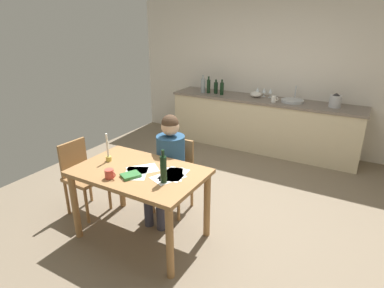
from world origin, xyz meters
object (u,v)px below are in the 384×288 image
Objects in this scene: chair_at_table at (175,172)px; sink_unit at (292,101)px; wine_bottle_on_table at (163,169)px; bottle_wine_red at (216,88)px; chair_side_empty at (82,174)px; wine_glass_near_sink at (271,91)px; wine_glass_by_kettle at (264,90)px; candlestick at (108,153)px; book_magazine at (131,175)px; stovetop_kettle at (335,101)px; mixing_bowl at (256,94)px; teacup_on_counter at (274,99)px; dining_table at (140,181)px; person_seated at (168,161)px; bottle_vinegar at (209,86)px; wine_glass_back_left at (258,90)px; bottle_sauce at (222,88)px; bottle_oil at (203,85)px; coffee_mug at (110,174)px.

sink_unit is (0.74, 2.38, 0.45)m from chair_at_table.
bottle_wine_red reaches higher than wine_bottle_on_table.
wine_glass_near_sink reaches higher than chair_side_empty.
bottle_wine_red is 1.61× the size of wine_glass_by_kettle.
candlestick reaches higher than book_magazine.
book_magazine is 0.77× the size of stovetop_kettle.
wine_glass_by_kettle is (1.12, 3.12, 0.53)m from chair_side_empty.
teacup_on_counter is (0.37, -0.21, 0.01)m from mixing_bowl.
sink_unit reaches higher than wine_glass_near_sink.
dining_table is at bearing -3.08° from candlestick.
stovetop_kettle reaches higher than wine_glass_near_sink.
sink_unit is at bearing 61.07° from chair_side_empty.
person_seated is 7.76× the size of wine_glass_near_sink.
bottle_vinegar is at bearing 104.29° from dining_table.
dining_table is at bearing -90.55° from person_seated.
wine_glass_near_sink is 1.00× the size of wine_glass_by_kettle.
wine_glass_back_left is at bearing 72.25° from chair_side_empty.
wine_glass_back_left reaches higher than chair_side_empty.
bottle_sauce is 0.62m from wine_glass_back_left.
stovetop_kettle reaches higher than teacup_on_counter.
person_seated is 3.79× the size of bottle_oil.
wine_glass_back_left is (-0.12, 0.00, 0.00)m from wine_glass_by_kettle.
sink_unit is at bearing 30.29° from teacup_on_counter.
sink_unit is (0.87, 3.30, 0.11)m from coffee_mug.
bottle_wine_red reaches higher than mixing_bowl.
stovetop_kettle is (2.13, 0.06, -0.03)m from bottle_vinegar.
sink_unit reaches higher than candlestick.
bottle_wine_red reaches higher than chair_at_table.
candlestick is 2.60× the size of teacup_on_counter.
coffee_mug is (0.77, -0.32, 0.34)m from chair_side_empty.
stovetop_kettle is 0.92m from teacup_on_counter.
wine_glass_by_kettle is (0.97, 0.21, -0.02)m from bottle_vinegar.
chair_at_table is 0.98m from coffee_mug.
sink_unit is at bearing -19.37° from wine_glass_near_sink.
candlestick is (-0.41, -0.63, 0.38)m from chair_at_table.
bottle_wine_red is (0.23, 0.06, -0.03)m from bottle_oil.
bottle_wine_red is at bearing 173.52° from teacup_on_counter.
bottle_wine_red reaches higher than book_magazine.
candlestick is 0.95× the size of wine_bottle_on_table.
chair_side_empty is 3.90× the size of stovetop_kettle.
candlestick is 3.22m from sink_unit.
chair_at_table is 5.53× the size of wine_glass_by_kettle.
bottle_sauce is at bearing -164.71° from wine_glass_near_sink.
bottle_wine_red is at bearing 128.46° from book_magazine.
bottle_oil reaches higher than bottle_vinegar.
bottle_oil is at bearing 109.40° from person_seated.
sink_unit is (1.16, 3.01, 0.07)m from candlestick.
book_magazine is at bearing -93.34° from wine_glass_by_kettle.
bottle_oil is (-0.72, 3.21, 0.22)m from coffee_mug.
sink_unit reaches higher than stovetop_kettle.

